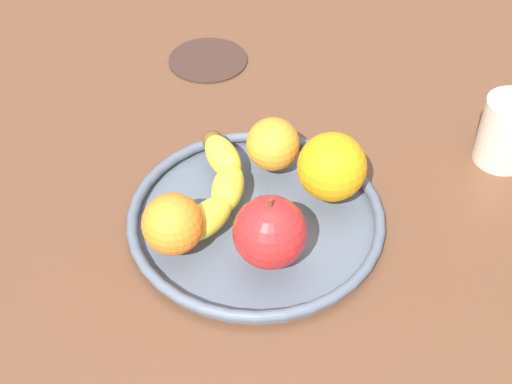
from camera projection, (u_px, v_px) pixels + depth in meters
ground_plane at (256, 235)px, 81.90cm from camera, size 120.82×120.82×4.00cm
fruit_bowl at (256, 217)px, 79.86cm from camera, size 28.10×28.10×1.80cm
banana at (219, 185)px, 79.80cm from camera, size 17.22×8.94×3.43cm
apple at (270, 232)px, 72.04cm from camera, size 7.44×7.44×8.24cm
orange_back_right at (273, 144)px, 82.64cm from camera, size 6.10×6.10×6.10cm
orange_front_right at (332, 167)px, 78.79cm from camera, size 7.60×7.60×7.60cm
orange_center at (173, 224)px, 73.60cm from camera, size 6.36×6.36×6.36cm
ambient_mug at (508, 130)px, 85.43cm from camera, size 10.02×6.47×8.38cm
ambient_coaster at (208, 59)px, 102.77cm from camera, size 11.09×11.09×0.60cm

